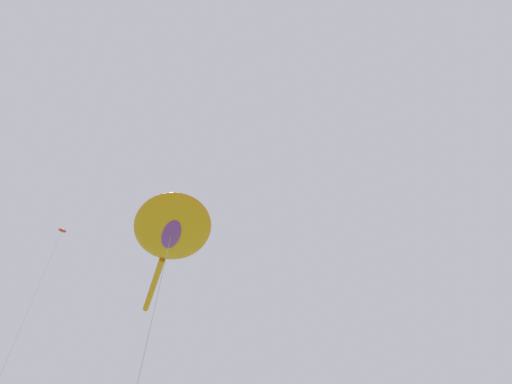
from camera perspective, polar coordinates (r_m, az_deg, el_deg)
big_show_kite at (r=24.21m, az=-11.33°, el=-5.14°), size 7.63×11.96×18.33m
small_kite_diamond_red at (r=35.40m, az=-25.57°, el=-6.85°), size 0.87×3.30×24.37m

